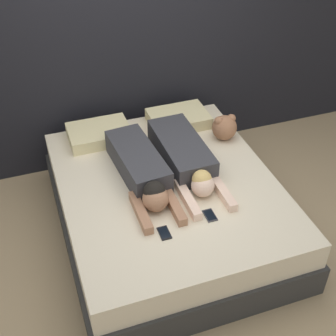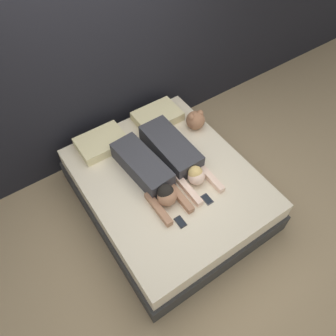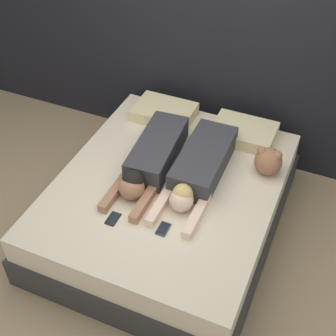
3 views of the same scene
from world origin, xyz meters
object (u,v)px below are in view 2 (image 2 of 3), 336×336
at_px(person_right, 176,153).
at_px(bed, 168,190).
at_px(plush_toy, 195,120).
at_px(cell_phone_left, 180,222).
at_px(cell_phone_right, 207,199).
at_px(pillow_head_right, 157,116).
at_px(pillow_head_left, 102,142).
at_px(person_left, 148,173).

bearing_deg(person_right, bed, -143.64).
bearing_deg(bed, plush_toy, 31.97).
xyz_separation_m(cell_phone_left, cell_phone_right, (0.38, 0.06, 0.00)).
bearing_deg(plush_toy, bed, -148.03).
xyz_separation_m(pillow_head_right, plush_toy, (0.31, -0.37, 0.06)).
height_order(cell_phone_left, cell_phone_right, same).
bearing_deg(cell_phone_right, bed, 109.49).
height_order(bed, cell_phone_left, cell_phone_left).
relative_size(pillow_head_left, plush_toy, 2.31).
height_order(bed, pillow_head_left, pillow_head_left).
bearing_deg(pillow_head_right, person_left, -129.21).
distance_m(person_right, plush_toy, 0.56).
relative_size(person_left, cell_phone_right, 8.61).
relative_size(bed, pillow_head_right, 3.83).
height_order(cell_phone_right, plush_toy, plush_toy).
height_order(pillow_head_left, cell_phone_right, pillow_head_left).
distance_m(pillow_head_left, cell_phone_left, 1.34).
relative_size(person_right, cell_phone_left, 8.79).
bearing_deg(pillow_head_right, pillow_head_left, 180.00).
bearing_deg(bed, cell_phone_left, -112.00).
distance_m(person_left, cell_phone_right, 0.68).
distance_m(pillow_head_left, person_right, 0.88).
xyz_separation_m(pillow_head_left, plush_toy, (1.08, -0.37, 0.06)).
relative_size(pillow_head_left, person_left, 0.49).
relative_size(pillow_head_right, cell_phone_left, 4.21).
xyz_separation_m(pillow_head_right, person_right, (-0.18, -0.65, 0.04)).
xyz_separation_m(pillow_head_right, cell_phone_right, (-0.22, -1.27, -0.05)).
xyz_separation_m(person_left, cell_phone_right, (0.36, -0.57, -0.10)).
relative_size(person_left, plush_toy, 4.73).
bearing_deg(bed, pillow_head_left, 115.77).
bearing_deg(person_left, bed, -26.11).
relative_size(bed, person_left, 1.87).
distance_m(pillow_head_left, person_left, 0.74).
distance_m(bed, pillow_head_left, 0.95).
xyz_separation_m(bed, plush_toy, (0.70, 0.43, 0.38)).
distance_m(pillow_head_right, cell_phone_left, 1.46).
distance_m(bed, person_right, 0.45).
xyz_separation_m(bed, person_right, (0.21, 0.15, 0.36)).
relative_size(person_right, plush_toy, 4.83).
bearing_deg(pillow_head_right, plush_toy, -49.90).
relative_size(bed, cell_phone_right, 16.13).
bearing_deg(plush_toy, pillow_head_left, 161.28).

